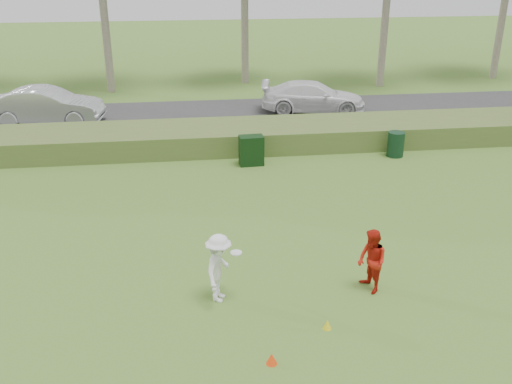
{
  "coord_description": "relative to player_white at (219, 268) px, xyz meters",
  "views": [
    {
      "loc": [
        -1.91,
        -10.66,
        7.56
      ],
      "look_at": [
        0.0,
        4.0,
        1.3
      ],
      "focal_mm": 40.0,
      "sensor_mm": 36.0,
      "label": 1
    }
  ],
  "objects": [
    {
      "name": "ground",
      "position": [
        1.28,
        -0.73,
        -0.84
      ],
      "size": [
        120.0,
        120.0,
        0.0
      ],
      "primitive_type": "plane",
      "color": "#406A23",
      "rests_on": "ground"
    },
    {
      "name": "cone_orange",
      "position": [
        0.85,
        -2.41,
        -0.72
      ],
      "size": [
        0.22,
        0.22,
        0.25
      ],
      "primitive_type": "cone",
      "color": "#F83F0D",
      "rests_on": "ground"
    },
    {
      "name": "reed_strip",
      "position": [
        1.28,
        11.27,
        -0.39
      ],
      "size": [
        80.0,
        3.0,
        0.9
      ],
      "primitive_type": "cube",
      "color": "#466026",
      "rests_on": "ground"
    },
    {
      "name": "player_white",
      "position": [
        0.0,
        0.0,
        0.0
      ],
      "size": [
        1.02,
        1.24,
        1.68
      ],
      "rotation": [
        0.0,
        0.0,
        1.2
      ],
      "color": "white",
      "rests_on": "ground"
    },
    {
      "name": "car_right",
      "position": [
        5.87,
        16.21,
        -0.03
      ],
      "size": [
        5.46,
        2.99,
        1.5
      ],
      "primitive_type": "imported",
      "rotation": [
        0.0,
        0.0,
        1.39
      ],
      "color": "white",
      "rests_on": "park_road"
    },
    {
      "name": "park_road",
      "position": [
        1.28,
        16.27,
        -0.81
      ],
      "size": [
        80.0,
        6.0,
        0.06
      ],
      "primitive_type": "cube",
      "color": "#2D2D2D",
      "rests_on": "ground"
    },
    {
      "name": "cone_yellow",
      "position": [
        2.23,
        -1.44,
        -0.73
      ],
      "size": [
        0.2,
        0.2,
        0.22
      ],
      "primitive_type": "cone",
      "color": "yellow",
      "rests_on": "ground"
    },
    {
      "name": "utility_cabinet",
      "position": [
        1.86,
        9.03,
        -0.27
      ],
      "size": [
        0.94,
        0.62,
        1.14
      ],
      "primitive_type": "cube",
      "rotation": [
        0.0,
        0.0,
        0.05
      ],
      "color": "black",
      "rests_on": "ground"
    },
    {
      "name": "car_mid",
      "position": [
        -6.94,
        15.68,
        0.06
      ],
      "size": [
        5.29,
        2.36,
        1.69
      ],
      "primitive_type": "imported",
      "rotation": [
        0.0,
        0.0,
        1.45
      ],
      "color": "silver",
      "rests_on": "park_road"
    },
    {
      "name": "trash_bin",
      "position": [
        7.66,
        9.26,
        -0.35
      ],
      "size": [
        0.74,
        0.74,
        0.99
      ],
      "primitive_type": "cylinder",
      "rotation": [
        0.0,
        0.0,
        -0.13
      ],
      "color": "black",
      "rests_on": "ground"
    },
    {
      "name": "player_red",
      "position": [
        3.61,
        -0.07,
        -0.05
      ],
      "size": [
        0.76,
        0.89,
        1.59
      ],
      "primitive_type": "imported",
      "rotation": [
        0.0,
        0.0,
        -1.33
      ],
      "color": "red",
      "rests_on": "ground"
    }
  ]
}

